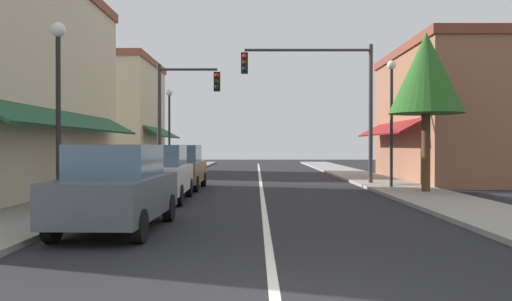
% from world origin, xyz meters
% --- Properties ---
extents(ground_plane, '(80.00, 80.00, 0.00)m').
position_xyz_m(ground_plane, '(0.00, 18.00, 0.00)').
color(ground_plane, black).
extents(sidewalk_left, '(2.60, 56.00, 0.12)m').
position_xyz_m(sidewalk_left, '(-5.50, 18.00, 0.06)').
color(sidewalk_left, gray).
rests_on(sidewalk_left, ground).
extents(sidewalk_right, '(2.60, 56.00, 0.12)m').
position_xyz_m(sidewalk_right, '(5.50, 18.00, 0.06)').
color(sidewalk_right, gray).
rests_on(sidewalk_right, ground).
extents(lane_center_stripe, '(0.14, 52.00, 0.01)m').
position_xyz_m(lane_center_stripe, '(0.00, 18.00, 0.00)').
color(lane_center_stripe, silver).
rests_on(lane_center_stripe, ground).
extents(storefront_right_block, '(5.38, 10.20, 6.53)m').
position_xyz_m(storefront_right_block, '(8.83, 20.00, 3.27)').
color(storefront_right_block, '#8E5B42').
rests_on(storefront_right_block, ground).
extents(storefront_far_left, '(6.49, 8.20, 7.25)m').
position_xyz_m(storefront_far_left, '(-9.39, 28.00, 3.63)').
color(storefront_far_left, beige).
rests_on(storefront_far_left, ground).
extents(parked_car_nearest_left, '(1.87, 4.14, 1.77)m').
position_xyz_m(parked_car_nearest_left, '(-3.06, 5.35, 0.88)').
color(parked_car_nearest_left, '#4C5156').
rests_on(parked_car_nearest_left, ground).
extents(parked_car_second_left, '(1.86, 4.14, 1.77)m').
position_xyz_m(parked_car_second_left, '(-3.26, 10.99, 0.88)').
color(parked_car_second_left, silver).
rests_on(parked_car_second_left, ground).
extents(parked_car_third_left, '(1.80, 4.11, 1.77)m').
position_xyz_m(parked_car_third_left, '(-3.26, 15.41, 0.88)').
color(parked_car_third_left, brown).
rests_on(parked_car_third_left, ground).
extents(traffic_signal_mast_arm, '(5.76, 0.50, 6.17)m').
position_xyz_m(traffic_signal_mast_arm, '(2.87, 17.27, 4.23)').
color(traffic_signal_mast_arm, '#333333').
rests_on(traffic_signal_mast_arm, ground).
extents(traffic_signal_left_corner, '(2.99, 0.50, 5.60)m').
position_xyz_m(traffic_signal_left_corner, '(-3.84, 19.13, 3.68)').
color(traffic_signal_left_corner, '#333333').
rests_on(traffic_signal_left_corner, ground).
extents(street_lamp_left_near, '(0.36, 0.36, 4.76)m').
position_xyz_m(street_lamp_left_near, '(-5.05, 7.38, 3.21)').
color(street_lamp_left_near, black).
rests_on(street_lamp_left_near, ground).
extents(street_lamp_right_mid, '(0.36, 0.36, 5.10)m').
position_xyz_m(street_lamp_right_mid, '(5.13, 15.11, 3.40)').
color(street_lamp_right_mid, black).
rests_on(street_lamp_right_mid, ground).
extents(street_lamp_left_far, '(0.36, 0.36, 4.85)m').
position_xyz_m(street_lamp_left_far, '(-5.01, 23.24, 3.26)').
color(street_lamp_left_far, black).
rests_on(street_lamp_left_far, ground).
extents(tree_right_near, '(2.62, 2.62, 5.77)m').
position_xyz_m(tree_right_near, '(5.81, 13.06, 4.28)').
color(tree_right_near, '#4C331E').
rests_on(tree_right_near, ground).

